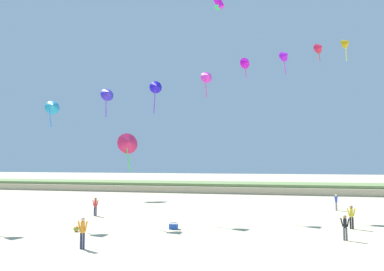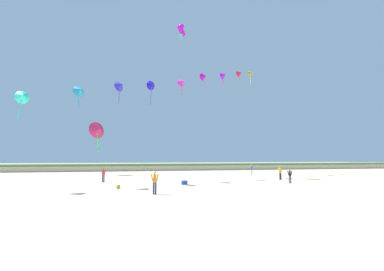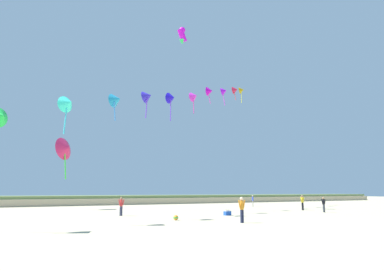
{
  "view_description": "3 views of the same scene",
  "coord_description": "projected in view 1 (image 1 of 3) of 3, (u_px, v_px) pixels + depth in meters",
  "views": [
    {
      "loc": [
        5.89,
        -14.72,
        4.66
      ],
      "look_at": [
        -0.02,
        12.85,
        6.83
      ],
      "focal_mm": 32.0,
      "sensor_mm": 36.0,
      "label": 1
    },
    {
      "loc": [
        -5.16,
        -16.58,
        2.64
      ],
      "look_at": [
        1.38,
        13.3,
        5.29
      ],
      "focal_mm": 24.0,
      "sensor_mm": 36.0,
      "label": 2
    },
    {
      "loc": [
        -18.2,
        -15.97,
        2.04
      ],
      "look_at": [
        -1.76,
        12.41,
        7.42
      ],
      "focal_mm": 32.0,
      "sensor_mm": 36.0,
      "label": 3
    }
  ],
  "objects": [
    {
      "name": "kite_banner_string",
      "position": [
        182.0,
        79.0,
        30.97
      ],
      "size": [
        35.81,
        22.56,
        18.64
      ],
      "color": "green"
    },
    {
      "name": "beach_cooler",
      "position": [
        174.0,
        226.0,
        23.73
      ],
      "size": [
        0.58,
        0.41,
        0.46
      ],
      "color": "blue",
      "rests_on": "ground"
    },
    {
      "name": "large_kite_mid_trail",
      "position": [
        129.0,
        143.0,
        43.29
      ],
      "size": [
        2.92,
        2.79,
        5.06
      ],
      "color": "#DB255A"
    },
    {
      "name": "person_far_right",
      "position": [
        345.0,
        226.0,
        20.32
      ],
      "size": [
        0.52,
        0.2,
        1.49
      ],
      "color": "#474C56",
      "rests_on": "ground"
    },
    {
      "name": "ground_plane",
      "position": [
        132.0,
        267.0,
        15.23
      ],
      "size": [
        240.0,
        240.0,
        0.0
      ],
      "primitive_type": "plane",
      "color": "#C1B28E"
    },
    {
      "name": "person_near_left",
      "position": [
        95.0,
        205.0,
        29.51
      ],
      "size": [
        0.55,
        0.21,
        1.57
      ],
      "color": "#282D4C",
      "rests_on": "ground"
    },
    {
      "name": "person_far_left",
      "position": [
        351.0,
        215.0,
        23.79
      ],
      "size": [
        0.57,
        0.22,
        1.63
      ],
      "color": "black",
      "rests_on": "ground"
    },
    {
      "name": "beach_ball",
      "position": [
        76.0,
        229.0,
        22.87
      ],
      "size": [
        0.36,
        0.36,
        0.36
      ],
      "color": "orange",
      "rests_on": "ground"
    },
    {
      "name": "dune_ridge",
      "position": [
        228.0,
        187.0,
        53.75
      ],
      "size": [
        120.0,
        8.83,
        1.41
      ],
      "color": "tan",
      "rests_on": "ground"
    },
    {
      "name": "large_kite_low_lead",
      "position": [
        218.0,
        0.0,
        36.2
      ],
      "size": [
        1.49,
        0.98,
        2.3
      ],
      "color": "#E412E0"
    },
    {
      "name": "person_mid_center",
      "position": [
        336.0,
        201.0,
        32.74
      ],
      "size": [
        0.41,
        0.46,
        1.54
      ],
      "color": "gray",
      "rests_on": "ground"
    },
    {
      "name": "person_near_right",
      "position": [
        83.0,
        231.0,
        18.37
      ],
      "size": [
        0.59,
        0.23,
        1.68
      ],
      "color": "#282D4C",
      "rests_on": "ground"
    }
  ]
}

